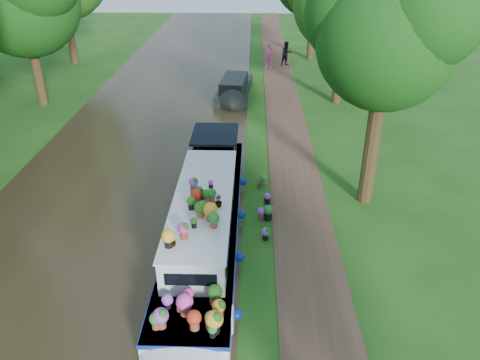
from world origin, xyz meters
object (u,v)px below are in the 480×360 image
Objects in this scene: plant_boat at (204,223)px; pedestrian_dark at (286,54)px; second_boat at (234,89)px; pedestrian_pink at (269,56)px.

pedestrian_dark is (4.15, 23.88, 0.10)m from plant_boat.
second_boat is 3.55× the size of pedestrian_dark.
pedestrian_dark is at bearing 69.80° from second_boat.
second_boat is 3.46× the size of pedestrian_pink.
pedestrian_dark reaches higher than second_boat.
pedestrian_pink reaches higher than second_boat.
second_boat is at bearing 88.73° from plant_boat.
plant_boat is at bearing -128.03° from pedestrian_dark.
pedestrian_dark is (3.79, 7.81, 0.45)m from second_boat.
pedestrian_pink is (2.75, 22.97, 0.12)m from plant_boat.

